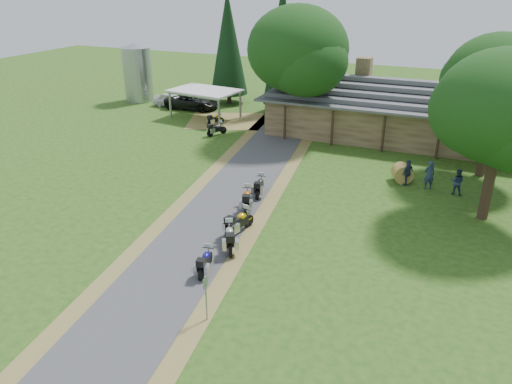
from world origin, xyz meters
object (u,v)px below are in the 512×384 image
at_px(motorcycle_row_e, 260,185).
at_px(hay_bale, 402,173).
at_px(carport, 205,104).
at_px(motorcycle_row_c, 239,221).
at_px(motorcycle_row_a, 205,260).
at_px(car_white_sedan, 173,98).
at_px(car_dark_suv, 192,98).
at_px(motorcycle_carport_b, 217,128).
at_px(lodge, 394,108).
at_px(motorcycle_row_b, 230,236).
at_px(motorcycle_carport_a, 216,119).
at_px(silo, 138,72).
at_px(motorcycle_row_d, 247,198).

height_order(motorcycle_row_e, hay_bale, motorcycle_row_e).
relative_size(carport, motorcycle_row_c, 3.04).
relative_size(motorcycle_row_a, motorcycle_row_c, 0.85).
xyz_separation_m(car_white_sedan, motorcycle_row_e, (17.05, -17.07, -0.26)).
relative_size(car_dark_suv, motorcycle_carport_b, 3.44).
bearing_deg(car_dark_suv, hay_bale, -121.73).
bearing_deg(motorcycle_row_e, lodge, -31.75).
xyz_separation_m(carport, hay_bale, (19.59, -8.92, -0.73)).
relative_size(car_dark_suv, motorcycle_row_a, 3.44).
relative_size(car_white_sedan, motorcycle_row_e, 2.89).
distance_m(motorcycle_row_b, motorcycle_row_c, 1.72).
height_order(motorcycle_row_b, motorcycle_row_c, motorcycle_row_c).
relative_size(lodge, motorcycle_row_e, 11.49).
bearing_deg(motorcycle_carport_a, carport, 67.48).
height_order(carport, motorcycle_carport_a, carport).
xyz_separation_m(car_dark_suv, motorcycle_row_b, (16.05, -23.83, -0.45)).
bearing_deg(motorcycle_row_a, motorcycle_row_b, -14.95).
bearing_deg(motorcycle_carport_a, motorcycle_row_a, -133.65).
xyz_separation_m(motorcycle_row_a, motorcycle_row_e, (-1.15, 9.05, 0.04)).
xyz_separation_m(silo, hay_bale, (29.61, -12.38, -2.43)).
distance_m(motorcycle_carport_a, hay_bale, 18.93).
distance_m(carport, motorcycle_carport_b, 5.77).
bearing_deg(car_white_sedan, lodge, -91.43).
height_order(silo, motorcycle_carport_a, silo).
relative_size(lodge, silo, 3.52).
xyz_separation_m(motorcycle_row_a, motorcycle_row_c, (-0.18, 4.05, 0.11)).
bearing_deg(car_white_sedan, motorcycle_carport_b, -126.61).
height_order(motorcycle_row_a, motorcycle_carport_b, motorcycle_carport_b).
xyz_separation_m(car_white_sedan, motorcycle_row_a, (18.20, -26.13, -0.30)).
bearing_deg(silo, motorcycle_row_c, -45.32).
bearing_deg(motorcycle_row_b, car_white_sedan, 8.78).
height_order(lodge, motorcycle_row_a, lodge).
bearing_deg(hay_bale, motorcycle_carport_a, 158.06).
relative_size(motorcycle_row_a, motorcycle_row_b, 0.85).
height_order(carport, car_white_sedan, carport).
bearing_deg(motorcycle_row_b, motorcycle_row_c, -19.78).
xyz_separation_m(car_white_sedan, motorcycle_carport_a, (7.26, -4.33, -0.31)).
bearing_deg(silo, motorcycle_row_a, -49.70).
distance_m(silo, car_white_sedan, 5.34).
relative_size(car_dark_suv, motorcycle_row_c, 2.91).
distance_m(lodge, motorcycle_row_c, 21.32).
xyz_separation_m(carport, motorcycle_row_b, (13.07, -21.30, -0.66)).
distance_m(motorcycle_row_a, motorcycle_row_d, 7.01).
bearing_deg(motorcycle_row_c, hay_bale, -20.24).
height_order(car_dark_suv, motorcycle_row_a, car_dark_suv).
bearing_deg(motorcycle_row_c, silo, 56.90).
bearing_deg(motorcycle_carport_b, motorcycle_row_e, -113.78).
bearing_deg(motorcycle_row_e, hay_bale, -66.58).
bearing_deg(motorcycle_carport_a, motorcycle_row_b, -130.75).
relative_size(carport, car_white_sedan, 1.16).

